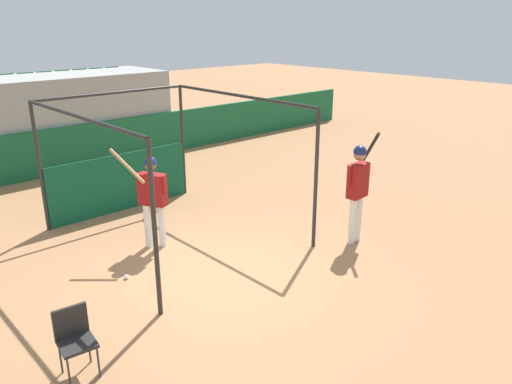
{
  "coord_description": "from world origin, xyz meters",
  "views": [
    {
      "loc": [
        -4.59,
        -5.79,
        4.01
      ],
      "look_at": [
        1.24,
        0.52,
        1.03
      ],
      "focal_mm": 35.0,
      "sensor_mm": 36.0,
      "label": 1
    }
  ],
  "objects": [
    {
      "name": "player_waiting",
      "position": [
        2.69,
        -0.68,
        1.15
      ],
      "size": [
        0.73,
        0.51,
        2.11
      ],
      "rotation": [
        0.0,
        0.0,
        0.07
      ],
      "color": "white",
      "rests_on": "ground"
    },
    {
      "name": "baseball",
      "position": [
        -1.24,
        0.96,
        0.04
      ],
      "size": [
        0.07,
        0.07,
        0.07
      ],
      "color": "white",
      "rests_on": "ground"
    },
    {
      "name": "bleacher_section",
      "position": [
        0.0,
        8.73,
        1.27
      ],
      "size": [
        8.15,
        2.4,
        2.55
      ],
      "color": "#9E9E99",
      "rests_on": "ground"
    },
    {
      "name": "outfield_wall",
      "position": [
        0.0,
        7.47,
        0.64
      ],
      "size": [
        24.0,
        0.12,
        1.27
      ],
      "color": "#196038",
      "rests_on": "ground"
    },
    {
      "name": "batting_cage",
      "position": [
        0.28,
        3.05,
        1.19
      ],
      "size": [
        3.4,
        4.2,
        2.61
      ],
      "color": "#282828",
      "rests_on": "ground"
    },
    {
      "name": "ground_plane",
      "position": [
        0.0,
        0.0,
        0.0
      ],
      "size": [
        60.0,
        60.0,
        0.0
      ],
      "primitive_type": "plane",
      "color": "#A8754C"
    },
    {
      "name": "folding_chair",
      "position": [
        -2.78,
        -0.69,
        0.52
      ],
      "size": [
        0.45,
        0.45,
        0.84
      ],
      "rotation": [
        0.0,
        0.0,
        3.02
      ],
      "color": "black",
      "rests_on": "ground"
    },
    {
      "name": "player_batter",
      "position": [
        -0.21,
        1.72,
        1.05
      ],
      "size": [
        0.76,
        0.77,
        1.89
      ],
      "rotation": [
        0.0,
        0.0,
        2.06
      ],
      "color": "white",
      "rests_on": "ground"
    }
  ]
}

